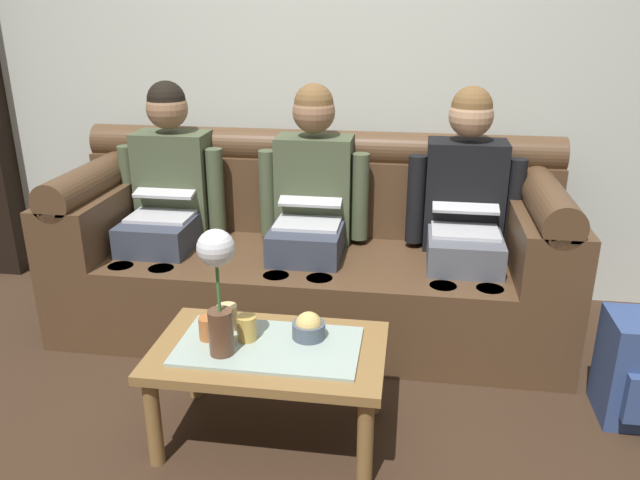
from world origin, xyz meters
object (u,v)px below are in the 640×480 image
person_right (465,208)px  cup_far_center (209,328)px  person_middle (311,201)px  flower_vase (218,281)px  person_left (167,195)px  cup_near_left (247,328)px  snack_bowl (309,327)px  cup_near_right (227,317)px  couch (312,255)px  coffee_table (269,359)px

person_right → cup_far_center: 1.38m
person_middle → flower_vase: bearing=-98.2°
person_left → cup_near_left: bearing=-54.9°
person_middle → snack_bowl: (0.14, -0.89, -0.22)m
cup_near_right → snack_bowl: bearing=-4.0°
person_left → person_right: (1.50, 0.00, -0.00)m
snack_bowl → cup_near_right: bearing=176.0°
person_left → snack_bowl: size_ratio=9.82×
person_left → couch: bearing=0.4°
cup_near_left → coffee_table: bearing=-16.4°
person_left → cup_near_right: bearing=-56.9°
snack_bowl → person_middle: bearing=98.7°
cup_near_right → person_right: bearing=42.9°
person_right → cup_far_center: size_ratio=14.16×
couch → snack_bowl: couch is taller
couch → cup_near_right: 0.89m
person_middle → person_right: (0.75, -0.00, 0.00)m
coffee_table → flower_vase: bearing=-150.9°
flower_vase → cup_far_center: flower_vase is taller
cup_near_left → cup_near_right: bearing=143.2°
couch → cup_near_left: 0.95m
snack_bowl → coffee_table: bearing=-151.2°
cup_near_right → cup_near_left: bearing=-36.8°
person_middle → cup_far_center: bearing=-103.6°
flower_vase → coffee_table: bearing=29.1°
person_middle → person_right: same height
coffee_table → cup_near_right: bearing=152.0°
coffee_table → person_middle: bearing=90.0°
coffee_table → cup_near_left: cup_near_left is taller
cup_near_right → person_middle: bearing=78.0°
flower_vase → snack_bowl: size_ratio=3.77×
person_left → cup_far_center: size_ratio=14.16×
flower_vase → cup_near_right: bearing=100.3°
person_middle → cup_far_center: size_ratio=14.16×
person_middle → flower_vase: 1.06m
snack_bowl → person_left: bearing=134.8°
cup_far_center → cup_near_left: bearing=5.7°
person_middle → coffee_table: (0.00, -0.96, -0.32)m
flower_vase → cup_far_center: (-0.08, 0.10, -0.24)m
cup_far_center → snack_bowl: bearing=9.8°
flower_vase → cup_near_left: flower_vase is taller
person_left → coffee_table: bearing=-52.2°
couch → person_left: size_ratio=2.02×
coffee_table → cup_far_center: cup_far_center is taller
couch → person_middle: 0.29m
person_left → flower_vase: person_left is taller
snack_bowl → cup_near_left: (-0.22, -0.05, 0.01)m
person_right → coffee_table: person_right is taller
person_middle → cup_near_right: 0.91m
couch → snack_bowl: size_ratio=19.87×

